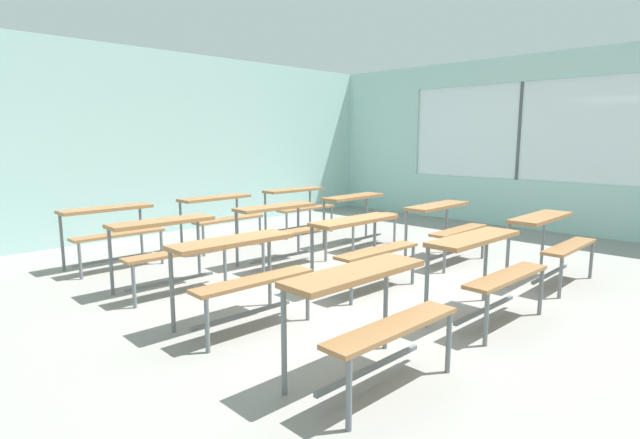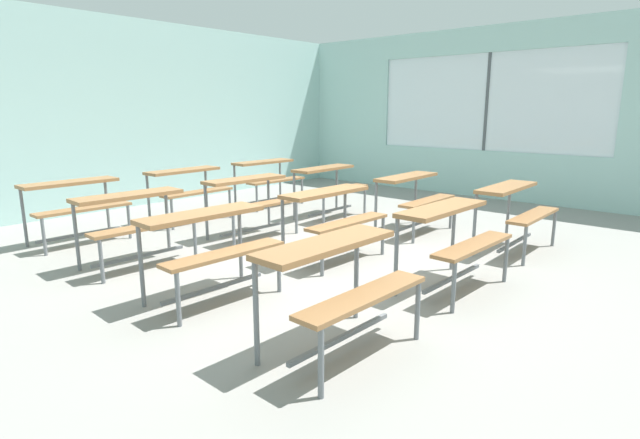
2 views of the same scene
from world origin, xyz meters
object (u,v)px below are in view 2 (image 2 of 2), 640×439
at_px(desk_bench_r0c0, 339,271).
at_px(desk_bench_r2c0, 134,212).
at_px(desk_bench_r2c2, 329,180).
at_px(desk_bench_r3c1, 188,182).
at_px(desk_bench_r1c1, 333,208).
at_px(desk_bench_r1c2, 414,190).
at_px(desk_bench_r2c1, 251,193).
at_px(desk_bench_r0c1, 453,228).
at_px(desk_bench_r3c0, 75,197).
at_px(desk_bench_r1c0, 210,235).
at_px(desk_bench_r0c2, 516,202).
at_px(desk_bench_r3c2, 268,172).

xyz_separation_m(desk_bench_r0c0, desk_bench_r2c0, (0.07, 2.76, 0.00)).
distance_m(desk_bench_r2c2, desk_bench_r3c1, 2.05).
relative_size(desk_bench_r1c1, desk_bench_r3c1, 0.99).
height_order(desk_bench_r2c2, desk_bench_r3c1, same).
xyz_separation_m(desk_bench_r1c2, desk_bench_r2c1, (-1.56, 1.41, 0.00)).
distance_m(desk_bench_r0c1, desk_bench_r1c1, 1.37).
height_order(desk_bench_r1c1, desk_bench_r3c0, same).
relative_size(desk_bench_r1c0, desk_bench_r2c1, 1.00).
bearing_deg(desk_bench_r1c2, desk_bench_r2c2, 89.15).
bearing_deg(desk_bench_r1c0, desk_bench_r2c2, 25.89).
bearing_deg(desk_bench_r0c0, desk_bench_r1c1, 42.28).
bearing_deg(desk_bench_r1c2, desk_bench_r3c1, 117.83).
bearing_deg(desk_bench_r0c1, desk_bench_r1c0, 139.72).
xyz_separation_m(desk_bench_r0c2, desk_bench_r2c1, (-1.56, 2.73, 0.00)).
xyz_separation_m(desk_bench_r0c1, desk_bench_r1c1, (-0.02, 1.37, 0.00)).
height_order(desk_bench_r0c0, desk_bench_r1c2, same).
bearing_deg(desk_bench_r1c1, desk_bench_r3c1, 89.68).
height_order(desk_bench_r0c2, desk_bench_r3c1, same).
bearing_deg(desk_bench_r3c0, desk_bench_r1c0, -91.21).
xyz_separation_m(desk_bench_r2c1, desk_bench_r2c2, (1.55, 0.03, 0.00)).
bearing_deg(desk_bench_r2c0, desk_bench_r3c0, 92.56).
height_order(desk_bench_r0c2, desk_bench_r2c2, same).
xyz_separation_m(desk_bench_r0c2, desk_bench_r3c2, (0.01, 4.12, 0.00)).
relative_size(desk_bench_r0c1, desk_bench_r1c0, 0.99).
height_order(desk_bench_r3c0, desk_bench_r3c2, same).
bearing_deg(desk_bench_r0c1, desk_bench_r0c2, 2.85).
bearing_deg(desk_bench_r1c2, desk_bench_r3c2, 88.59).
xyz_separation_m(desk_bench_r1c1, desk_bench_r2c1, (0.06, 1.40, 0.00)).
bearing_deg(desk_bench_r1c2, desk_bench_r0c1, -141.03).
bearing_deg(desk_bench_r1c1, desk_bench_r2c1, 88.68).
bearing_deg(desk_bench_r2c2, desk_bench_r3c1, 137.07).
bearing_deg(desk_bench_r0c2, desk_bench_r1c1, 139.63).
relative_size(desk_bench_r2c0, desk_bench_r2c1, 1.00).
xyz_separation_m(desk_bench_r0c0, desk_bench_r3c1, (1.65, 4.15, 0.00)).
relative_size(desk_bench_r2c1, desk_bench_r3c2, 1.01).
bearing_deg(desk_bench_r3c0, desk_bench_r1c1, -61.49).
height_order(desk_bench_r0c0, desk_bench_r2c1, same).
bearing_deg(desk_bench_r3c1, desk_bench_r0c2, -71.25).
height_order(desk_bench_r0c1, desk_bench_r1c2, same).
bearing_deg(desk_bench_r1c1, desk_bench_r2c0, 138.63).
bearing_deg(desk_bench_r3c2, desk_bench_r1c1, -118.74).
distance_m(desk_bench_r0c0, desk_bench_r2c0, 2.76).
bearing_deg(desk_bench_r0c2, desk_bench_r1c2, 88.78).
bearing_deg(desk_bench_r3c2, desk_bench_r1c2, -88.46).
bearing_deg(desk_bench_r0c0, desk_bench_r1c2, 24.35).
height_order(desk_bench_r1c0, desk_bench_r2c0, same).
distance_m(desk_bench_r0c2, desk_bench_r1c2, 1.32).
relative_size(desk_bench_r0c2, desk_bench_r3c1, 0.99).
distance_m(desk_bench_r0c0, desk_bench_r2c1, 3.23).
bearing_deg(desk_bench_r0c2, desk_bench_r3c2, 88.95).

